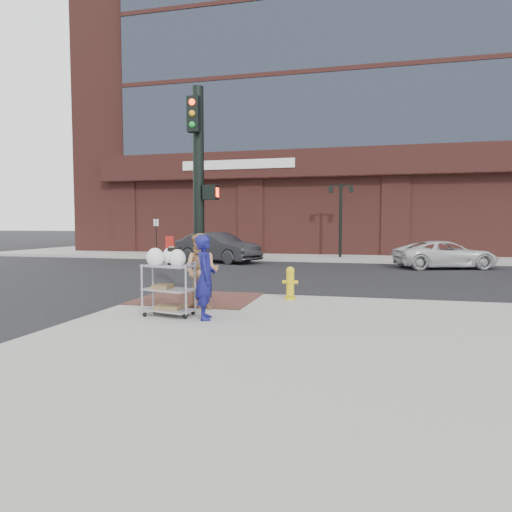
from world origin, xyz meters
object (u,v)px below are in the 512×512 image
(lamp_post, at_px, (341,212))
(pedestrian_tan, at_px, (202,271))
(utility_cart, at_px, (169,285))
(minivan_white, at_px, (445,255))
(fire_hydrant, at_px, (290,283))
(traffic_signal_pole, at_px, (199,187))
(woman_blue, at_px, (205,277))
(sedan_dark, at_px, (218,247))

(lamp_post, xyz_separation_m, pedestrian_tan, (-2.02, -16.34, -1.66))
(pedestrian_tan, height_order, utility_cart, pedestrian_tan)
(pedestrian_tan, distance_m, minivan_white, 14.22)
(fire_hydrant, bearing_deg, traffic_signal_pole, -165.26)
(utility_cart, height_order, fire_hydrant, utility_cart)
(woman_blue, bearing_deg, sedan_dark, -0.65)
(traffic_signal_pole, distance_m, minivan_white, 13.67)
(pedestrian_tan, relative_size, utility_cart, 1.19)
(woman_blue, bearing_deg, pedestrian_tan, 6.03)
(traffic_signal_pole, height_order, fire_hydrant, traffic_signal_pole)
(traffic_signal_pole, xyz_separation_m, woman_blue, (0.89, -2.08, -1.88))
(lamp_post, bearing_deg, fire_hydrant, -91.52)
(utility_cart, distance_m, fire_hydrant, 3.20)
(woman_blue, relative_size, sedan_dark, 0.35)
(woman_blue, bearing_deg, traffic_signal_pole, 5.05)
(fire_hydrant, bearing_deg, woman_blue, -114.51)
(traffic_signal_pole, relative_size, pedestrian_tan, 3.10)
(lamp_post, height_order, woman_blue, lamp_post)
(woman_blue, distance_m, utility_cart, 0.85)
(woman_blue, relative_size, minivan_white, 0.37)
(minivan_white, relative_size, fire_hydrant, 5.53)
(minivan_white, bearing_deg, pedestrian_tan, 134.15)
(pedestrian_tan, xyz_separation_m, sedan_dark, (-4.02, 13.21, -0.19))
(pedestrian_tan, bearing_deg, lamp_post, 83.90)
(minivan_white, relative_size, utility_cart, 3.23)
(sedan_dark, xyz_separation_m, fire_hydrant, (5.65, -11.55, -0.21))
(pedestrian_tan, bearing_deg, fire_hydrant, 46.52)
(minivan_white, height_order, utility_cart, utility_cart)
(traffic_signal_pole, distance_m, pedestrian_tan, 2.23)
(lamp_post, height_order, pedestrian_tan, lamp_post)
(woman_blue, relative_size, fire_hydrant, 2.03)
(traffic_signal_pole, relative_size, fire_hydrant, 6.30)
(sedan_dark, bearing_deg, lamp_post, -39.43)
(lamp_post, bearing_deg, sedan_dark, -152.59)
(woman_blue, bearing_deg, lamp_post, -23.32)
(minivan_white, height_order, fire_hydrant, minivan_white)
(woman_blue, relative_size, utility_cart, 1.18)
(traffic_signal_pole, xyz_separation_m, pedestrian_tan, (0.46, -1.11, -1.87))
(fire_hydrant, bearing_deg, lamp_post, 88.48)
(lamp_post, distance_m, pedestrian_tan, 16.55)
(lamp_post, height_order, traffic_signal_pole, traffic_signal_pole)
(lamp_post, relative_size, sedan_dark, 0.86)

